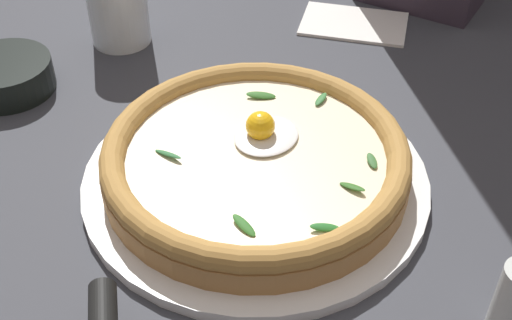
% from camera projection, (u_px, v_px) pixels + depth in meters
% --- Properties ---
extents(ground_plane, '(2.40, 2.40, 0.03)m').
position_uv_depth(ground_plane, '(277.00, 177.00, 0.71)').
color(ground_plane, '#3A3B42').
rests_on(ground_plane, ground).
extents(pizza_plate, '(0.34, 0.34, 0.01)m').
position_uv_depth(pizza_plate, '(256.00, 180.00, 0.67)').
color(pizza_plate, white).
rests_on(pizza_plate, ground).
extents(pizza, '(0.30, 0.30, 0.06)m').
position_uv_depth(pizza, '(256.00, 159.00, 0.66)').
color(pizza, '#B17D45').
rests_on(pizza, pizza_plate).
extents(side_bowl, '(0.11, 0.11, 0.04)m').
position_uv_depth(side_bowl, '(6.00, 76.00, 0.79)').
color(side_bowl, black).
rests_on(side_bowl, ground).
extents(folded_napkin, '(0.14, 0.16, 0.01)m').
position_uv_depth(folded_napkin, '(354.00, 22.00, 0.92)').
color(folded_napkin, white).
rests_on(folded_napkin, ground).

